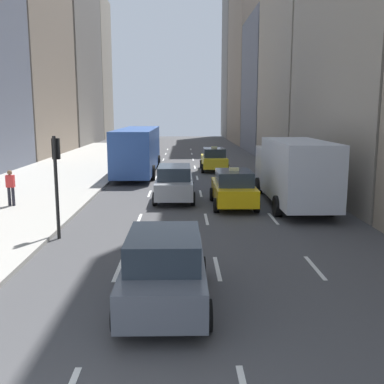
# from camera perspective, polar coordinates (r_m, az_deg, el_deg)

# --- Properties ---
(sidewalk_left) EXTENTS (8.00, 66.00, 0.15)m
(sidewalk_left) POSITION_cam_1_polar(r_m,az_deg,el_deg) (32.65, -16.50, 2.07)
(sidewalk_left) COLOR #ADAAA3
(sidewalk_left) RESTS_ON ground
(lane_markings) EXTENTS (5.72, 56.00, 0.01)m
(lane_markings) POSITION_cam_1_polar(r_m,az_deg,el_deg) (27.56, 0.86, 0.92)
(lane_markings) COLOR white
(lane_markings) RESTS_ON ground
(building_row_left) EXTENTS (6.00, 77.79, 32.33)m
(building_row_left) POSITION_cam_1_polar(r_m,az_deg,el_deg) (47.55, -21.82, 20.76)
(building_row_left) COLOR slate
(building_row_left) RESTS_ON ground
(building_row_right) EXTENTS (6.00, 84.98, 36.71)m
(building_row_right) POSITION_cam_1_polar(r_m,az_deg,el_deg) (48.26, 12.18, 22.27)
(building_row_right) COLOR gray
(building_row_right) RESTS_ON ground
(taxi_lead) EXTENTS (2.02, 4.40, 1.87)m
(taxi_lead) POSITION_cam_1_polar(r_m,az_deg,el_deg) (34.29, 2.80, 4.19)
(taxi_lead) COLOR yellow
(taxi_lead) RESTS_ON ground
(taxi_second) EXTENTS (2.02, 4.40, 1.87)m
(taxi_second) POSITION_cam_1_polar(r_m,az_deg,el_deg) (21.15, 5.28, 0.49)
(taxi_second) COLOR yellow
(taxi_second) RESTS_ON ground
(sedan_black_near) EXTENTS (2.02, 4.40, 1.75)m
(sedan_black_near) POSITION_cam_1_polar(r_m,az_deg,el_deg) (10.41, -3.52, -9.57)
(sedan_black_near) COLOR #565B66
(sedan_black_near) RESTS_ON ground
(sedan_silver_behind) EXTENTS (2.02, 4.91, 1.77)m
(sedan_silver_behind) POSITION_cam_1_polar(r_m,az_deg,el_deg) (22.70, -2.24, 1.23)
(sedan_silver_behind) COLOR #9EA0A5
(sedan_silver_behind) RESTS_ON ground
(city_bus) EXTENTS (2.80, 11.61, 3.25)m
(city_bus) POSITION_cam_1_polar(r_m,az_deg,el_deg) (32.72, -6.89, 5.44)
(city_bus) COLOR #2D519E
(city_bus) RESTS_ON ground
(box_truck) EXTENTS (2.58, 8.40, 3.15)m
(box_truck) POSITION_cam_1_polar(r_m,az_deg,el_deg) (21.61, 12.70, 2.71)
(box_truck) COLOR silver
(box_truck) RESTS_ON ground
(pedestrian_far_walking) EXTENTS (0.36, 0.22, 1.65)m
(pedestrian_far_walking) POSITION_cam_1_polar(r_m,az_deg,el_deg) (22.13, -22.05, 0.71)
(pedestrian_far_walking) COLOR #23232D
(pedestrian_far_walking) RESTS_ON sidewalk_left
(traffic_light_pole) EXTENTS (0.24, 0.42, 3.60)m
(traffic_light_pole) POSITION_cam_1_polar(r_m,az_deg,el_deg) (16.21, -16.85, 2.65)
(traffic_light_pole) COLOR black
(traffic_light_pole) RESTS_ON ground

